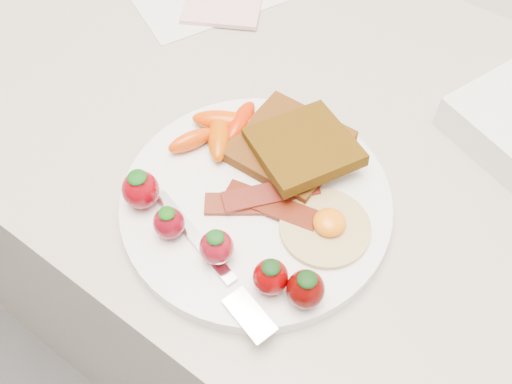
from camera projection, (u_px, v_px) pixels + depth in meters
The scene contains 9 objects.
counter at pixel (288, 287), 1.02m from camera, with size 2.00×0.60×0.90m, color gray.
plate at pixel (256, 203), 0.57m from camera, with size 0.27×0.27×0.02m, color white.
toast_lower at pixel (289, 146), 0.59m from camera, with size 0.10×0.10×0.01m, color #4B200B.
toast_upper at pixel (304, 147), 0.57m from camera, with size 0.09×0.09×0.01m, color black.
fried_egg at pixel (326, 226), 0.54m from camera, with size 0.11×0.11×0.02m.
bacon_strips at pixel (265, 201), 0.56m from camera, with size 0.11×0.10×0.01m.
baby_carrots at pixel (220, 129), 0.60m from camera, with size 0.07×0.11×0.02m.
strawberries at pixel (216, 241), 0.51m from camera, with size 0.22×0.05×0.04m.
fork at pixel (218, 270), 0.52m from camera, with size 0.18×0.07×0.00m.
Camera 1 is at (0.21, 1.31, 1.39)m, focal length 40.00 mm.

